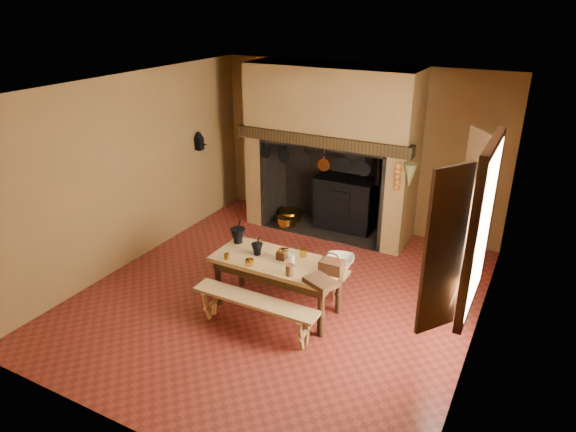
% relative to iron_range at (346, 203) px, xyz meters
% --- Properties ---
extents(floor, '(5.50, 5.50, 0.00)m').
position_rel_iron_range_xyz_m(floor, '(0.04, -2.45, -0.48)').
color(floor, maroon).
rests_on(floor, ground).
extents(ceiling, '(5.50, 5.50, 0.00)m').
position_rel_iron_range_xyz_m(ceiling, '(0.04, -2.45, 2.32)').
color(ceiling, silver).
rests_on(ceiling, back_wall).
extents(back_wall, '(5.00, 0.02, 2.80)m').
position_rel_iron_range_xyz_m(back_wall, '(0.04, 0.30, 0.92)').
color(back_wall, brown).
rests_on(back_wall, floor).
extents(wall_left, '(0.02, 5.50, 2.80)m').
position_rel_iron_range_xyz_m(wall_left, '(-2.46, -2.45, 0.92)').
color(wall_left, brown).
rests_on(wall_left, floor).
extents(wall_right, '(0.02, 5.50, 2.80)m').
position_rel_iron_range_xyz_m(wall_right, '(2.54, -2.45, 0.92)').
color(wall_right, brown).
rests_on(wall_right, floor).
extents(wall_front, '(5.00, 0.02, 2.80)m').
position_rel_iron_range_xyz_m(wall_front, '(0.04, -5.20, 0.92)').
color(wall_front, brown).
rests_on(wall_front, floor).
extents(chimney_breast, '(2.95, 0.96, 2.80)m').
position_rel_iron_range_xyz_m(chimney_breast, '(-0.26, -0.14, 1.33)').
color(chimney_breast, brown).
rests_on(chimney_breast, floor).
extents(iron_range, '(1.12, 0.55, 1.60)m').
position_rel_iron_range_xyz_m(iron_range, '(0.00, 0.00, 0.00)').
color(iron_range, black).
rests_on(iron_range, floor).
extents(hearth_pans, '(0.51, 0.62, 0.20)m').
position_rel_iron_range_xyz_m(hearth_pans, '(-1.01, -0.23, -0.39)').
color(hearth_pans, '#B28929').
rests_on(hearth_pans, floor).
extents(hanging_pans, '(1.92, 0.29, 0.27)m').
position_rel_iron_range_xyz_m(hanging_pans, '(-0.30, -0.64, 0.88)').
color(hanging_pans, black).
rests_on(hanging_pans, chimney_breast).
extents(onion_string, '(0.12, 0.10, 0.46)m').
position_rel_iron_range_xyz_m(onion_string, '(1.04, -0.66, 0.85)').
color(onion_string, '#AB681F').
rests_on(onion_string, chimney_breast).
extents(herb_bunch, '(0.20, 0.20, 0.35)m').
position_rel_iron_range_xyz_m(herb_bunch, '(1.22, -0.66, 0.90)').
color(herb_bunch, olive).
rests_on(herb_bunch, chimney_breast).
extents(window, '(0.39, 1.75, 1.76)m').
position_rel_iron_range_xyz_m(window, '(2.39, -2.85, 1.22)').
color(window, white).
rests_on(window, wall_right).
extents(wall_coffee_mill, '(0.23, 0.16, 0.31)m').
position_rel_iron_range_xyz_m(wall_coffee_mill, '(-2.38, -0.90, 1.03)').
color(wall_coffee_mill, black).
rests_on(wall_coffee_mill, wall_left).
extents(work_table, '(1.66, 0.74, 0.72)m').
position_rel_iron_range_xyz_m(work_table, '(0.17, -2.75, 0.12)').
color(work_table, tan).
rests_on(work_table, floor).
extents(bench_front, '(1.62, 0.28, 0.46)m').
position_rel_iron_range_xyz_m(bench_front, '(0.17, -3.32, -0.14)').
color(bench_front, tan).
rests_on(bench_front, floor).
extents(bench_back, '(1.48, 0.26, 0.42)m').
position_rel_iron_range_xyz_m(bench_back, '(0.17, -2.19, -0.17)').
color(bench_back, tan).
rests_on(bench_back, floor).
extents(mortar_large, '(0.20, 0.20, 0.34)m').
position_rel_iron_range_xyz_m(mortar_large, '(-0.54, -2.56, 0.35)').
color(mortar_large, black).
rests_on(mortar_large, work_table).
extents(mortar_small, '(0.15, 0.15, 0.26)m').
position_rel_iron_range_xyz_m(mortar_small, '(-0.13, -2.74, 0.32)').
color(mortar_small, black).
rests_on(mortar_small, work_table).
extents(coffee_grinder, '(0.15, 0.12, 0.18)m').
position_rel_iron_range_xyz_m(coffee_grinder, '(0.21, -2.70, 0.30)').
color(coffee_grinder, '#372211').
rests_on(coffee_grinder, work_table).
extents(brass_mug_a, '(0.07, 0.07, 0.08)m').
position_rel_iron_range_xyz_m(brass_mug_a, '(-0.40, -3.04, 0.27)').
color(brass_mug_a, '#B28929').
rests_on(brass_mug_a, work_table).
extents(brass_mug_b, '(0.11, 0.11, 0.10)m').
position_rel_iron_range_xyz_m(brass_mug_b, '(0.42, -2.52, 0.28)').
color(brass_mug_b, '#B28929').
rests_on(brass_mug_b, work_table).
extents(mixing_bowl, '(0.45, 0.45, 0.09)m').
position_rel_iron_range_xyz_m(mixing_bowl, '(0.90, -2.47, 0.28)').
color(mixing_bowl, '#B3AD8A').
rests_on(mixing_bowl, work_table).
extents(stoneware_crock, '(0.12, 0.12, 0.14)m').
position_rel_iron_range_xyz_m(stoneware_crock, '(0.49, -3.02, 0.30)').
color(stoneware_crock, '#4E331D').
rests_on(stoneware_crock, work_table).
extents(glass_jar, '(0.10, 0.10, 0.14)m').
position_rel_iron_range_xyz_m(glass_jar, '(0.39, -2.79, 0.31)').
color(glass_jar, beige).
rests_on(glass_jar, work_table).
extents(wicker_basket, '(0.29, 0.21, 0.27)m').
position_rel_iron_range_xyz_m(wicker_basket, '(0.90, -2.72, 0.32)').
color(wicker_basket, '#442414').
rests_on(wicker_basket, work_table).
extents(wooden_tray, '(0.44, 0.39, 0.06)m').
position_rel_iron_range_xyz_m(wooden_tray, '(0.90, -3.04, 0.27)').
color(wooden_tray, '#372211').
rests_on(wooden_tray, work_table).
extents(brass_cup, '(0.14, 0.14, 0.09)m').
position_rel_iron_range_xyz_m(brass_cup, '(-0.06, -3.04, 0.28)').
color(brass_cup, '#B28929').
rests_on(brass_cup, work_table).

